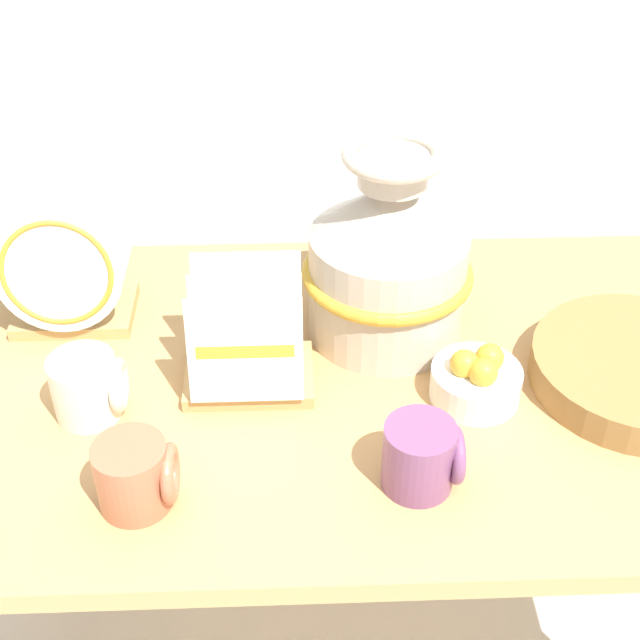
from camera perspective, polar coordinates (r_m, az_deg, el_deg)
ground_plane at (r=1.87m, az=-0.00°, el=-18.20°), size 14.00×14.00×0.00m
display_table at (r=1.45m, az=-0.00°, el=-5.72°), size 1.30×0.78×0.62m
ceramic_vase at (r=1.41m, az=4.39°, el=4.05°), size 0.27×0.27×0.33m
dish_rack_round_plates at (r=1.52m, az=-15.92°, el=2.95°), size 0.21×0.16×0.23m
dish_rack_square_plates at (r=1.36m, az=-4.64°, el=-2.00°), size 0.20×0.15×0.19m
wicker_charger_stack at (r=1.45m, az=19.67°, el=-3.02°), size 0.33×0.33×0.05m
mug_terracotta_glaze at (r=1.20m, az=-11.65°, el=-9.71°), size 0.11×0.10×0.10m
mug_plum_glaze at (r=1.21m, az=6.58°, el=-8.65°), size 0.11×0.10×0.10m
mug_cream_glaze at (r=1.35m, az=-14.58°, el=-4.17°), size 0.11×0.10×0.10m
fruit_bowl at (r=1.36m, az=9.97°, el=-3.77°), size 0.14×0.14×0.09m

